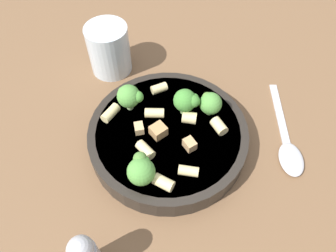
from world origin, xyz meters
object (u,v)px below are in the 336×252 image
broccoli_floret_3 (129,96)px  rigatoni_6 (164,183)px  broccoli_floret_2 (141,170)px  rigatoni_0 (191,120)px  chicken_chunk_1 (158,130)px  drinking_glass (110,52)px  spoon (288,146)px  rigatoni_7 (145,150)px  chicken_chunk_0 (139,128)px  chicken_chunk_2 (190,144)px  broccoli_floret_1 (186,101)px  rigatoni_2 (159,88)px  rigatoni_1 (188,171)px  rigatoni_5 (154,113)px  rigatoni_4 (219,126)px  broccoli_floret_0 (210,103)px  rigatoni_3 (111,113)px  pasta_bowl (168,136)px

broccoli_floret_3 → rigatoni_6: size_ratio=1.64×
broccoli_floret_2 → rigatoni_0: (-0.10, -0.05, -0.01)m
broccoli_floret_2 → chicken_chunk_1: size_ratio=1.98×
drinking_glass → spoon: bearing=121.9°
rigatoni_7 → chicken_chunk_0: rigatoni_7 is taller
broccoli_floret_3 → drinking_glass: bearing=-96.6°
rigatoni_6 → chicken_chunk_2: size_ratio=1.53×
broccoli_floret_1 → rigatoni_6: bearing=48.2°
rigatoni_2 → spoon: size_ratio=0.14×
rigatoni_7 → chicken_chunk_2: size_ratio=1.58×
rigatoni_2 → broccoli_floret_3: bearing=10.9°
chicken_chunk_0 → rigatoni_0: bearing=163.5°
rigatoni_7 → chicken_chunk_0: bearing=-100.7°
rigatoni_1 → rigatoni_6: 0.04m
rigatoni_5 → chicken_chunk_2: 0.07m
rigatoni_4 → rigatoni_7: size_ratio=0.87×
broccoli_floret_2 → drinking_glass: size_ratio=0.47×
broccoli_floret_0 → chicken_chunk_2: 0.07m
rigatoni_5 → chicken_chunk_2: (-0.02, 0.07, -0.00)m
rigatoni_0 → rigatoni_2: rigatoni_0 is taller
rigatoni_3 → rigatoni_2: bearing=-172.1°
rigatoni_2 → rigatoni_4: (-0.04, 0.11, 0.00)m
rigatoni_4 → broccoli_floret_3: bearing=-44.3°
pasta_bowl → rigatoni_7: bearing=24.2°
spoon → rigatoni_5: bearing=-36.4°
drinking_glass → spoon: (-0.18, 0.28, -0.03)m
broccoli_floret_0 → rigatoni_7: (0.11, 0.02, -0.02)m
broccoli_floret_3 → chicken_chunk_0: (0.01, 0.05, -0.02)m
rigatoni_3 → broccoli_floret_0: bearing=155.4°
broccoli_floret_2 → rigatoni_7: 0.04m
rigatoni_7 → chicken_chunk_0: size_ratio=1.70×
broccoli_floret_3 → rigatoni_4: bearing=135.7°
rigatoni_2 → rigatoni_3: size_ratio=0.82×
rigatoni_2 → chicken_chunk_2: same height
rigatoni_1 → chicken_chunk_1: chicken_chunk_1 is taller
rigatoni_0 → pasta_bowl: bearing=-6.3°
chicken_chunk_1 → drinking_glass: 0.19m
drinking_glass → spoon: 0.34m
rigatoni_2 → rigatoni_4: rigatoni_4 is taller
rigatoni_2 → rigatoni_0: bearing=99.8°
rigatoni_3 → broccoli_floret_2: bearing=89.8°
rigatoni_2 → drinking_glass: drinking_glass is taller
rigatoni_5 → rigatoni_2: bearing=-124.0°
pasta_bowl → chicken_chunk_0: (0.04, -0.02, 0.02)m
broccoli_floret_0 → rigatoni_2: bearing=-56.9°
pasta_bowl → rigatoni_0: (-0.04, 0.00, 0.02)m
broccoli_floret_3 → chicken_chunk_0: size_ratio=2.68×
pasta_bowl → rigatoni_7: 0.05m
broccoli_floret_1 → drinking_glass: 0.19m
rigatoni_0 → rigatoni_7: (0.08, 0.02, -0.00)m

